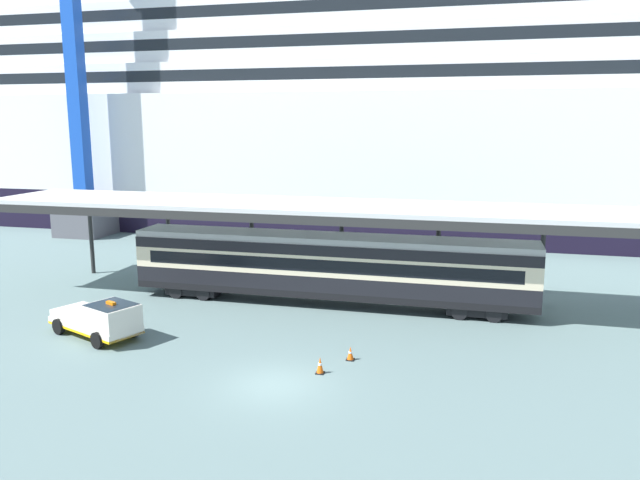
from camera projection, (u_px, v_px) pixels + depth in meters
The scene contains 8 objects.
ground_plane at pixel (274, 385), 25.04m from camera, with size 400.00×400.00×0.00m, color slate.
cruise_ship at pixel (309, 93), 64.60m from camera, with size 139.69×23.39×40.92m.
platform_canopy at pixel (331, 209), 35.59m from camera, with size 41.92×6.36×5.87m.
train_carriage at pixel (329, 266), 35.78m from camera, with size 23.32×2.81×4.11m.
service_truck at pixel (101, 318), 30.40m from camera, with size 5.58×3.87×2.02m.
traffic_cone_near at pixel (320, 365), 26.17m from camera, with size 0.36×0.36×0.73m.
traffic_cone_mid at pixel (350, 353), 27.65m from camera, with size 0.36×0.36×0.63m.
dockside_crane at pixel (82, 52), 55.06m from camera, with size 16.18×4.40×55.17m.
Camera 1 is at (7.58, -22.31, 10.52)m, focal length 34.61 mm.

